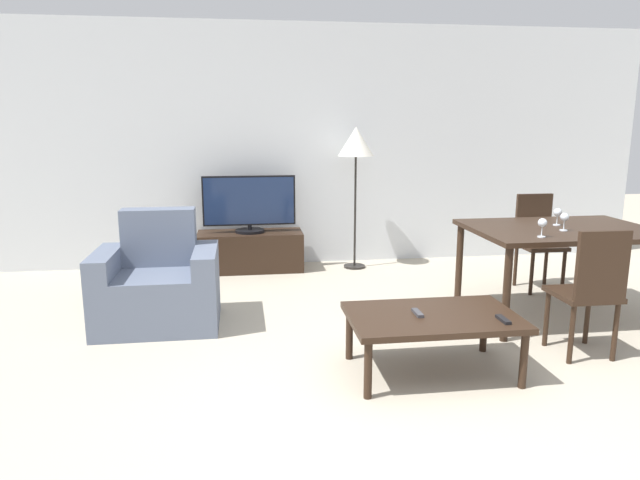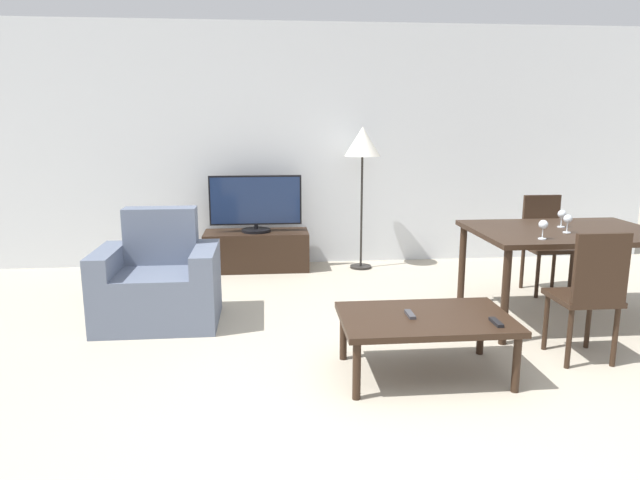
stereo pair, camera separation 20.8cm
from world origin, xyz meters
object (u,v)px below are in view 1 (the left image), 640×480
Objects in this scene: remote_secondary at (418,313)px; wine_glass_left at (558,213)px; dining_table at (561,236)px; dining_chair_near at (591,287)px; dining_chair_far at (537,237)px; tv at (249,204)px; remote_primary at (503,319)px; floor_lamp at (356,146)px; tv_stand at (250,251)px; coffee_table at (433,320)px; armchair at (158,286)px; wine_glass_center at (565,218)px; wine_glass_right at (542,224)px.

remote_secondary is 1.89m from wine_glass_left.
remote_secondary is (-1.51, -0.91, -0.28)m from dining_table.
dining_chair_near is 1.00× the size of dining_chair_far.
tv is at bearing 129.59° from dining_chair_near.
wine_glass_left is (1.03, 1.21, 0.46)m from remote_primary.
tv_stand is at bearing 177.47° from floor_lamp.
remote_primary is (-0.76, -0.27, -0.10)m from dining_chair_near.
wine_glass_left reaches higher than remote_secondary.
dining_chair_near reaches higher than coffee_table.
armchair is 1.86m from tv.
tv is 0.92× the size of coffee_table.
tv is at bearing 111.62° from coffee_table.
tv is 3.02m from remote_secondary.
wine_glass_center is at bearing -39.64° from tv.
dining_chair_near reaches higher than wine_glass_left.
dining_chair_near is 6.36× the size of wine_glass_left.
armchair is 1.03× the size of dining_chair_far.
dining_table is 9.89× the size of remote_secondary.
floor_lamp is at bearing 114.06° from wine_glass_right.
tv_stand is at bearing 140.32° from wine_glass_center.
tv is at bearing 64.70° from armchair.
wine_glass_right is (-0.64, -1.19, 0.36)m from dining_chair_far.
wine_glass_left is (1.52, 1.01, 0.46)m from remote_secondary.
armchair is 3.34m from dining_table.
wine_glass_center reaches higher than coffee_table.
wine_glass_right is at bearing 26.26° from remote_secondary.
dining_chair_near reaches higher than remote_secondary.
coffee_table is 1.29m from wine_glass_right.
floor_lamp reaches higher than dining_chair_far.
wine_glass_center is at bearing -108.45° from dining_chair_far.
tv is 6.91× the size of wine_glass_left.
tv_stand is 0.73× the size of floor_lamp.
tv is 3.40m from remote_primary.
dining_chair_far is at bearing -21.02° from tv_stand.
armchair reaches higher than dining_table.
tv_stand is 3.39m from remote_primary.
tv_stand is 3.02m from remote_secondary.
remote_primary is at bearing -63.31° from tv_stand.
wine_glass_right is (0.99, -2.22, -0.49)m from floor_lamp.
tv reaches higher than remote_secondary.
wine_glass_center is at bearing -56.96° from floor_lamp.
dining_chair_near is at bearing -50.43° from tv_stand.
wine_glass_right is at bearing -130.50° from wine_glass_left.
armchair is 6.40× the size of remote_secondary.
dining_chair_near is 6.36× the size of wine_glass_center.
remote_secondary is at bearing 158.40° from remote_primary.
coffee_table is at bearing -133.43° from dining_chair_far.
wine_glass_right is (2.94, -0.63, 0.55)m from armchair.
wine_glass_right is at bearing 28.92° from coffee_table.
coffee_table is at bearing -90.96° from floor_lamp.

